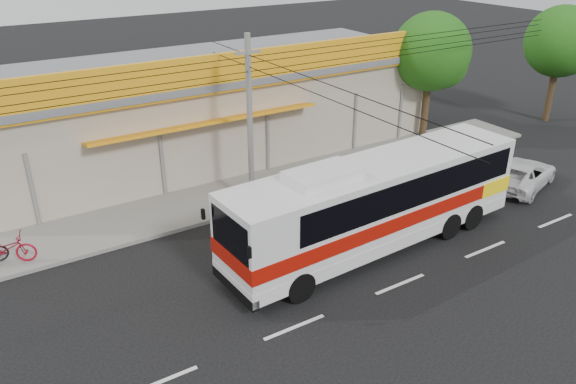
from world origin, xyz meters
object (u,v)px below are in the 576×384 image
(utility_pole, at_px, (248,66))
(tree_far, at_px, (563,44))
(motorbike_red, at_px, (4,249))
(coach_bus, at_px, (380,197))
(tree_near, at_px, (434,54))
(white_car, at_px, (523,174))

(utility_pole, height_order, tree_far, utility_pole)
(motorbike_red, xyz_separation_m, utility_pole, (9.16, -0.26, 4.99))
(coach_bus, distance_m, tree_near, 12.30)
(motorbike_red, distance_m, utility_pole, 10.44)
(motorbike_red, xyz_separation_m, white_car, (19.99, -4.95, -0.10))
(tree_far, bearing_deg, motorbike_red, -179.56)
(coach_bus, xyz_separation_m, white_car, (8.62, 0.52, -1.32))
(white_car, relative_size, utility_pole, 0.12)
(coach_bus, bearing_deg, utility_pole, 110.29)
(white_car, bearing_deg, utility_pole, 48.35)
(motorbike_red, height_order, tree_near, tree_near)
(coach_bus, relative_size, white_car, 2.80)
(motorbike_red, relative_size, utility_pole, 0.06)
(tree_near, relative_size, tree_far, 1.01)
(utility_pole, distance_m, tree_far, 20.07)
(motorbike_red, height_order, tree_far, tree_far)
(utility_pole, bearing_deg, tree_far, 1.39)
(white_car, xyz_separation_m, tree_near, (0.92, 6.81, 3.87))
(tree_near, xyz_separation_m, tree_far, (8.28, -1.64, -0.04))
(white_car, distance_m, tree_near, 7.89)
(white_car, height_order, tree_far, tree_far)
(tree_far, bearing_deg, white_car, -150.65)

